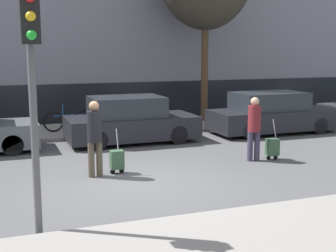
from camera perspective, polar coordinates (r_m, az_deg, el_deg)
name	(u,v)px	position (r m, az deg, el deg)	size (l,w,h in m)	color
ground_plane	(136,184)	(10.59, -3.95, -7.02)	(80.00, 80.00, 0.00)	#4C4C4F
sidewalk_near	(207,247)	(7.26, 4.74, -14.44)	(28.00, 2.50, 0.12)	gray
sidewalk_far	(81,130)	(17.24, -10.56, -0.54)	(28.00, 3.00, 0.12)	gray
building_facade	(62,11)	(20.91, -12.84, 13.49)	(28.00, 3.46, 9.15)	slate
parked_car_1	(130,121)	(15.10, -4.64, 0.59)	(4.15, 1.89, 1.48)	black
parked_car_2	(272,114)	(17.13, 12.53, 1.43)	(4.55, 1.82, 1.47)	black
pedestrian_left	(95,134)	(11.04, -8.93, -0.95)	(0.35, 0.34, 1.80)	#4C4233
trolley_left	(117,160)	(11.38, -6.25, -4.11)	(0.34, 0.29, 1.11)	#335138
pedestrian_right	(254,125)	(12.69, 10.47, 0.13)	(0.35, 0.34, 1.72)	#383347
trolley_right	(272,147)	(13.03, 12.61, -2.53)	(0.34, 0.29, 1.12)	#335138
traffic_light	(32,65)	(7.42, -16.27, 7.13)	(0.28, 0.47, 3.86)	#515154
parked_bicycle	(69,121)	(16.82, -12.03, 0.65)	(1.77, 0.06, 0.96)	black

